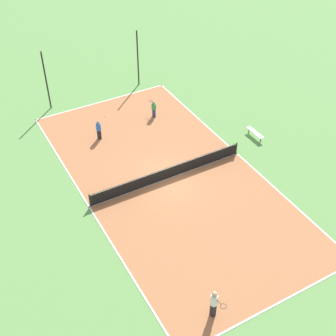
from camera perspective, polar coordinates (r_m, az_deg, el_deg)
The scene contains 11 objects.
ground_plane at distance 30.91m, azimuth 0.00°, elevation -1.29°, with size 80.00×80.00×0.00m, color #60934C.
court_surface at distance 30.91m, azimuth 0.00°, elevation -1.28°, with size 11.24×22.33×0.02m.
tennis_net at distance 30.58m, azimuth 0.00°, elevation -0.56°, with size 11.04×0.10×0.97m.
bench at distance 34.98m, azimuth 10.57°, elevation 4.23°, with size 0.36×1.70×0.45m.
player_near_white at distance 23.24m, azimuth 5.63°, elevation -15.97°, with size 0.51×0.98×1.82m.
player_near_blue at distance 34.32m, azimuth -8.46°, elevation 4.74°, with size 0.42×0.42×1.52m.
player_far_green at distance 36.51m, azimuth -1.75°, elevation 7.33°, with size 0.44×0.96×1.38m.
tennis_ball_left_sideline at distance 32.35m, azimuth 3.36°, elevation 0.90°, with size 0.07×0.07×0.07m, color #CCE033.
tennis_ball_near_net at distance 37.18m, azimuth -7.68°, elevation 6.26°, with size 0.07×0.07×0.07m, color #CCE033.
fence_post_back_left at distance 37.98m, azimuth -14.63°, elevation 10.25°, with size 0.12×0.12×4.88m.
fence_post_back_right at distance 40.29m, azimuth -3.70°, elevation 13.20°, with size 0.12×0.12×4.88m.
Camera 1 is at (-11.45, -20.50, 20.11)m, focal length 50.00 mm.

